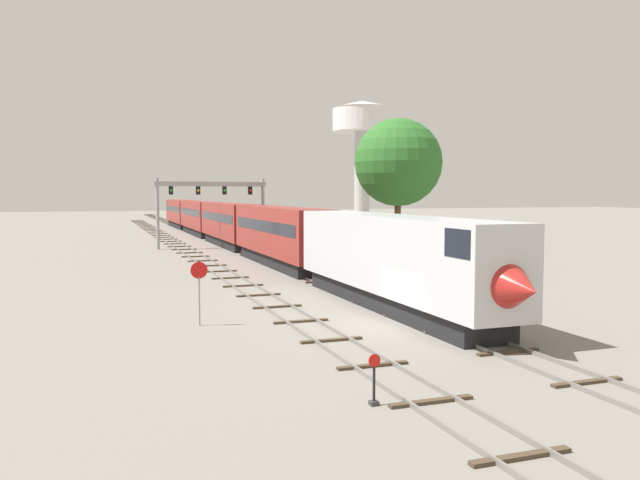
# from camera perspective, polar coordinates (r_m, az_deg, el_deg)

# --- Properties ---
(ground_plane) EXTENTS (400.00, 400.00, 0.00)m
(ground_plane) POSITION_cam_1_polar(r_m,az_deg,el_deg) (28.93, 6.18, -7.63)
(ground_plane) COLOR gray
(track_main) EXTENTS (2.60, 200.00, 0.16)m
(track_main) POSITION_cam_1_polar(r_m,az_deg,el_deg) (86.88, -10.06, 0.27)
(track_main) COLOR slate
(track_main) RESTS_ON ground
(track_near) EXTENTS (2.60, 160.00, 0.16)m
(track_near) POSITION_cam_1_polar(r_m,az_deg,el_deg) (66.34, -11.87, -0.96)
(track_near) COLOR slate
(track_near) RESTS_ON ground
(passenger_train) EXTENTS (3.04, 104.33, 4.80)m
(passenger_train) POSITION_cam_1_polar(r_m,az_deg,el_deg) (72.82, -8.23, 1.54)
(passenger_train) COLOR silver
(passenger_train) RESTS_ON ground
(signal_gantry) EXTENTS (12.10, 0.49, 7.55)m
(signal_gantry) POSITION_cam_1_polar(r_m,az_deg,el_deg) (70.20, -9.71, 3.83)
(signal_gantry) COLOR #999BA0
(signal_gantry) RESTS_ON ground
(water_tower) EXTENTS (10.45, 10.45, 21.88)m
(water_tower) POSITION_cam_1_polar(r_m,az_deg,el_deg) (111.89, 3.80, 10.09)
(water_tower) COLOR beige
(water_tower) RESTS_ON ground
(switch_stand) EXTENTS (0.36, 0.24, 1.46)m
(switch_stand) POSITION_cam_1_polar(r_m,az_deg,el_deg) (18.27, 4.87, -13.00)
(switch_stand) COLOR black
(switch_stand) RESTS_ON ground
(stop_sign) EXTENTS (0.76, 0.08, 2.88)m
(stop_sign) POSITION_cam_1_polar(r_m,az_deg,el_deg) (28.95, -10.79, -3.91)
(stop_sign) COLOR gray
(stop_sign) RESTS_ON ground
(trackside_tree_left) EXTENTS (7.68, 7.68, 12.47)m
(trackside_tree_left) POSITION_cam_1_polar(r_m,az_deg,el_deg) (56.34, 7.02, 6.90)
(trackside_tree_left) COLOR brown
(trackside_tree_left) RESTS_ON ground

